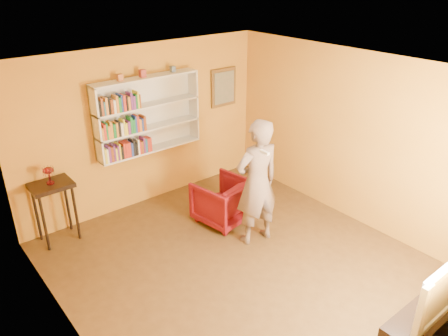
{
  "coord_description": "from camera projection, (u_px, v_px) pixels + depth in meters",
  "views": [
    {
      "loc": [
        -3.28,
        -3.64,
        3.82
      ],
      "look_at": [
        0.28,
        0.75,
        1.15
      ],
      "focal_mm": 35.0,
      "sensor_mm": 36.0,
      "label": 1
    }
  ],
  "objects": [
    {
      "name": "framed_painting",
      "position": [
        224.0,
        87.0,
        7.97
      ],
      "size": [
        0.55,
        0.05,
        0.7
      ],
      "color": "brown",
      "rests_on": "room_shell"
    },
    {
      "name": "ornament_right",
      "position": [
        173.0,
        69.0,
        7.03
      ],
      "size": [
        0.07,
        0.07,
        0.1
      ],
      "primitive_type": "cube",
      "color": "slate",
      "rests_on": "bookshelf"
    },
    {
      "name": "tv_cabinet",
      "position": [
        425.0,
        326.0,
        4.76
      ],
      "size": [
        1.29,
        0.39,
        0.46
      ],
      "primitive_type": "cube",
      "color": "black",
      "rests_on": "ground"
    },
    {
      "name": "ornament_centre",
      "position": [
        142.0,
        73.0,
        6.71
      ],
      "size": [
        0.09,
        0.09,
        0.12
      ],
      "primitive_type": "cube",
      "color": "#9C3834",
      "rests_on": "bookshelf"
    },
    {
      "name": "books_row_lower",
      "position": [
        127.0,
        149.0,
        6.93
      ],
      "size": [
        0.82,
        0.19,
        0.26
      ],
      "color": "yellow",
      "rests_on": "bookshelf"
    },
    {
      "name": "room_shell",
      "position": [
        244.0,
        203.0,
        5.62
      ],
      "size": [
        5.3,
        5.8,
        2.88
      ],
      "color": "#473116",
      "rests_on": "ground"
    },
    {
      "name": "bookshelf",
      "position": [
        146.0,
        114.0,
        7.06
      ],
      "size": [
        1.8,
        0.29,
        1.23
      ],
      "color": "silver",
      "rests_on": "room_shell"
    },
    {
      "name": "person",
      "position": [
        257.0,
        183.0,
        6.25
      ],
      "size": [
        0.76,
        0.56,
        1.92
      ],
      "primitive_type": "imported",
      "rotation": [
        0.0,
        0.0,
        2.99
      ],
      "color": "#6B584F",
      "rests_on": "ground"
    },
    {
      "name": "books_row_upper",
      "position": [
        119.0,
        104.0,
        6.57
      ],
      "size": [
        0.68,
        0.19,
        0.27
      ],
      "color": "black",
      "rests_on": "bookshelf"
    },
    {
      "name": "ornament_left",
      "position": [
        120.0,
        78.0,
        6.49
      ],
      "size": [
        0.08,
        0.08,
        0.1
      ],
      "primitive_type": "cube",
      "color": "#BF6A36",
      "rests_on": "bookshelf"
    },
    {
      "name": "ruby_lustre",
      "position": [
        48.0,
        172.0,
        6.17
      ],
      "size": [
        0.16,
        0.15,
        0.26
      ],
      "color": "maroon",
      "rests_on": "console_table"
    },
    {
      "name": "game_remote",
      "position": [
        264.0,
        152.0,
        5.66
      ],
      "size": [
        0.04,
        0.15,
        0.04
      ],
      "primitive_type": "cube",
      "color": "white",
      "rests_on": "person"
    },
    {
      "name": "console_table",
      "position": [
        53.0,
        193.0,
        6.32
      ],
      "size": [
        0.58,
        0.44,
        0.95
      ],
      "color": "black",
      "rests_on": "ground"
    },
    {
      "name": "armchair",
      "position": [
        223.0,
        201.0,
        6.98
      ],
      "size": [
        0.89,
        0.91,
        0.72
      ],
      "primitive_type": "imported",
      "rotation": [
        0.0,
        0.0,
        3.3
      ],
      "color": "#4F0510",
      "rests_on": "ground"
    },
    {
      "name": "books_row_middle",
      "position": [
        123.0,
        127.0,
        6.75
      ],
      "size": [
        0.75,
        0.18,
        0.27
      ],
      "color": "orange",
      "rests_on": "bookshelf"
    },
    {
      "name": "television",
      "position": [
        436.0,
        284.0,
        4.51
      ],
      "size": [
        1.19,
        0.16,
        0.68
      ],
      "primitive_type": "imported",
      "rotation": [
        0.0,
        0.0,
        0.01
      ],
      "color": "black",
      "rests_on": "tv_cabinet"
    }
  ]
}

